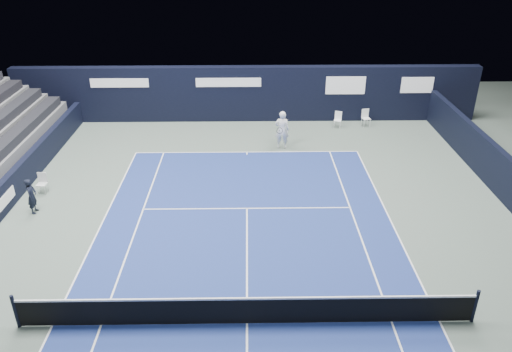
{
  "coord_description": "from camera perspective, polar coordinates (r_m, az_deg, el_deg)",
  "views": [
    {
      "loc": [
        0.08,
        -10.7,
        10.11
      ],
      "look_at": [
        0.37,
        6.7,
        1.3
      ],
      "focal_mm": 35.0,
      "sensor_mm": 36.0,
      "label": 1
    }
  ],
  "objects": [
    {
      "name": "ground",
      "position": [
        16.23,
        -1.04,
        -11.67
      ],
      "size": [
        48.0,
        48.0,
        0.0
      ],
      "primitive_type": "plane",
      "color": "#4F5E55",
      "rests_on": "ground"
    },
    {
      "name": "court_surface",
      "position": [
        14.72,
        -1.04,
        -16.52
      ],
      "size": [
        10.97,
        23.77,
        0.01
      ],
      "primitive_type": "cube",
      "color": "navy",
      "rests_on": "ground"
    },
    {
      "name": "folding_chair_back_a",
      "position": [
        28.14,
        9.35,
        6.53
      ],
      "size": [
        0.48,
        0.47,
        0.88
      ],
      "rotation": [
        0.0,
        0.0,
        -0.28
      ],
      "color": "white",
      "rests_on": "ground"
    },
    {
      "name": "folding_chair_back_b",
      "position": [
        28.59,
        12.42,
        6.67
      ],
      "size": [
        0.5,
        0.49,
        0.95
      ],
      "rotation": [
        0.0,
        0.0,
        0.22
      ],
      "color": "white",
      "rests_on": "ground"
    },
    {
      "name": "line_judge_chair",
      "position": [
        22.65,
        -23.26,
        -0.58
      ],
      "size": [
        0.41,
        0.4,
        0.88
      ],
      "rotation": [
        0.0,
        0.0,
        -0.07
      ],
      "color": "silver",
      "rests_on": "ground"
    },
    {
      "name": "line_judge",
      "position": [
        21.14,
        -24.25,
        -2.09
      ],
      "size": [
        0.35,
        0.53,
        1.44
      ],
      "primitive_type": "imported",
      "rotation": [
        0.0,
        0.0,
        1.58
      ],
      "color": "black",
      "rests_on": "ground"
    },
    {
      "name": "court_markings",
      "position": [
        14.71,
        -1.04,
        -16.5
      ],
      "size": [
        11.03,
        23.83,
        0.0
      ],
      "color": "white",
      "rests_on": "court_surface"
    },
    {
      "name": "tennis_net",
      "position": [
        14.38,
        -1.06,
        -15.05
      ],
      "size": [
        12.9,
        0.1,
        1.1
      ],
      "color": "black",
      "rests_on": "ground"
    },
    {
      "name": "back_sponsor_wall",
      "position": [
        28.51,
        -1.06,
        9.39
      ],
      "size": [
        26.0,
        0.63,
        3.1
      ],
      "color": "black",
      "rests_on": "ground"
    },
    {
      "name": "tennis_player",
      "position": [
        24.9,
        2.99,
        5.3
      ],
      "size": [
        0.75,
        0.88,
        1.95
      ],
      "color": "white",
      "rests_on": "ground"
    }
  ]
}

